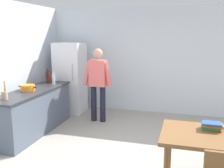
# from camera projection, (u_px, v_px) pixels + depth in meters

# --- Properties ---
(ground_plane) EXTENTS (14.00, 14.00, 0.00)m
(ground_plane) POSITION_uv_depth(u_px,v_px,m) (117.00, 163.00, 4.10)
(ground_plane) COLOR #9E998E
(wall_back) EXTENTS (6.40, 0.12, 2.70)m
(wall_back) POSITION_uv_depth(u_px,v_px,m) (147.00, 60.00, 6.67)
(wall_back) COLOR silver
(wall_back) RESTS_ON ground_plane
(kitchen_counter) EXTENTS (0.64, 2.20, 0.90)m
(kitchen_counter) POSITION_uv_depth(u_px,v_px,m) (33.00, 111.00, 5.31)
(kitchen_counter) COLOR #4C5666
(kitchen_counter) RESTS_ON ground_plane
(refrigerator) EXTENTS (0.70, 0.67, 1.80)m
(refrigerator) POSITION_uv_depth(u_px,v_px,m) (70.00, 78.00, 6.71)
(refrigerator) COLOR white
(refrigerator) RESTS_ON ground_plane
(person) EXTENTS (0.70, 0.22, 1.70)m
(person) POSITION_uv_depth(u_px,v_px,m) (98.00, 80.00, 5.91)
(person) COLOR #1E1E2D
(person) RESTS_ON ground_plane
(dining_table) EXTENTS (1.40, 0.90, 0.75)m
(dining_table) POSITION_uv_depth(u_px,v_px,m) (217.00, 141.00, 3.30)
(dining_table) COLOR brown
(dining_table) RESTS_ON ground_plane
(cooking_pot) EXTENTS (0.40, 0.28, 0.12)m
(cooking_pot) POSITION_uv_depth(u_px,v_px,m) (28.00, 88.00, 5.16)
(cooking_pot) COLOR orange
(cooking_pot) RESTS_ON kitchen_counter
(utensil_jar) EXTENTS (0.11, 0.11, 0.32)m
(utensil_jar) POSITION_uv_depth(u_px,v_px,m) (4.00, 95.00, 4.47)
(utensil_jar) COLOR tan
(utensil_jar) RESTS_ON kitchen_counter
(bottle_water_clear) EXTENTS (0.07, 0.07, 0.30)m
(bottle_water_clear) POSITION_uv_depth(u_px,v_px,m) (54.00, 79.00, 5.78)
(bottle_water_clear) COLOR silver
(bottle_water_clear) RESTS_ON kitchen_counter
(bottle_sauce_red) EXTENTS (0.06, 0.06, 0.24)m
(bottle_sauce_red) POSITION_uv_depth(u_px,v_px,m) (50.00, 78.00, 6.08)
(bottle_sauce_red) COLOR #B22319
(bottle_sauce_red) RESTS_ON kitchen_counter
(bottle_wine_dark) EXTENTS (0.08, 0.08, 0.34)m
(bottle_wine_dark) POSITION_uv_depth(u_px,v_px,m) (48.00, 77.00, 5.92)
(bottle_wine_dark) COLOR black
(bottle_wine_dark) RESTS_ON kitchen_counter
(book_stack) EXTENTS (0.27, 0.20, 0.10)m
(book_stack) POSITION_uv_depth(u_px,v_px,m) (212.00, 126.00, 3.47)
(book_stack) COLOR #387A47
(book_stack) RESTS_ON dining_table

